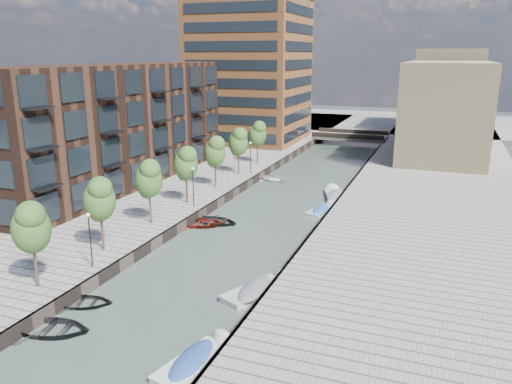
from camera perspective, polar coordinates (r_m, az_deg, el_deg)
The scene contains 32 objects.
water at distance 63.74m, azimuth 5.41°, elevation 0.79°, with size 300.00×300.00×0.00m, color #38473F.
quay_left at distance 80.65m, azimuth -20.08°, elevation 3.40°, with size 60.00×140.00×1.00m, color gray.
quay_right at distance 61.53m, azimuth 19.93°, elevation -0.15°, with size 20.00×140.00×1.00m, color gray.
quay_wall_left at distance 65.43m, azimuth 0.27°, elevation 1.70°, with size 0.25×140.00×1.00m, color #332823.
quay_wall_right at distance 62.34m, azimuth 10.83°, elevation 0.71°, with size 0.25×140.00×1.00m, color #332823.
far_closure at distance 121.60m, azimuth 13.09°, elevation 7.74°, with size 80.00×40.00×1.00m, color gray.
apartment_block at distance 61.83m, azimuth -15.35°, elevation 7.41°, with size 8.00×38.00×14.00m, color black.
tower at distance 90.77m, azimuth -0.66°, elevation 15.44°, with size 18.00×18.00×30.00m, color #9B592D.
tan_block_near at distance 81.91m, azimuth 20.83°, elevation 8.83°, with size 12.00×25.00×14.00m, color tan.
tan_block_far at distance 107.74m, azimuth 21.04°, elevation 10.72°, with size 12.00×20.00×16.00m, color tan.
bridge at distance 94.08m, azimuth 10.70°, elevation 6.24°, with size 13.00×6.00×1.30m.
tree_0 at distance 35.74m, azimuth -24.34°, elevation -3.56°, with size 2.50×2.50×5.95m.
tree_1 at distance 40.68m, azimuth -17.48°, elevation -0.66°, with size 2.50×2.50×5.95m.
tree_2 at distance 46.17m, azimuth -12.18°, elevation 1.60°, with size 2.50×2.50×5.95m.
tree_3 at distance 52.01m, azimuth -8.03°, elevation 3.35°, with size 2.50×2.50×5.95m.
tree_4 at distance 58.12m, azimuth -4.72°, elevation 4.73°, with size 2.50×2.50×5.95m.
tree_5 at distance 64.40m, azimuth -2.05°, elevation 5.83°, with size 2.50×2.50×5.95m.
tree_6 at distance 70.82m, azimuth 0.16°, elevation 6.73°, with size 2.50×2.50×5.95m.
lamp_0 at distance 38.22m, azimuth -18.47°, elevation -4.61°, with size 0.24×0.24×4.12m.
lamp_1 at distance 50.96m, azimuth -7.21°, elevation 1.05°, with size 0.24×0.24×4.12m.
lamp_2 at distance 65.16m, azimuth -0.63°, elevation 4.35°, with size 0.24×0.24×4.12m.
sloop_0 at distance 33.43m, azimuth -22.26°, elevation -14.63°, with size 3.44×4.81×1.00m, color black.
sloop_1 at distance 35.95m, azimuth -19.11°, elevation -12.09°, with size 2.85×4.00×0.83m, color black.
sloop_2 at distance 48.90m, azimuth -6.31°, elevation -3.85°, with size 3.45×4.83×1.00m, color maroon.
sloop_3 at distance 65.74m, azimuth 1.97°, elevation 1.30°, with size 2.86×4.00×0.83m, color silver.
sloop_4 at distance 49.42m, azimuth -4.66°, elevation -3.59°, with size 3.31×4.64×0.96m, color black.
motorboat_0 at distance 28.58m, azimuth -6.67°, elevation -18.50°, with size 2.87×5.32×1.69m.
motorboat_1 at distance 35.58m, azimuth 0.44°, elevation -11.06°, with size 3.94×5.71×1.81m.
motorboat_2 at distance 28.06m, azimuth -5.90°, elevation -19.42°, with size 2.54×5.81×1.88m.
motorboat_3 at distance 53.21m, azimuth 7.62°, elevation -2.07°, with size 2.61×4.73×1.50m.
motorboat_4 at distance 58.80m, azimuth 8.93°, elevation -0.37°, with size 3.51×5.81×1.83m.
car at distance 82.25m, azimuth 16.24°, elevation 4.82°, with size 1.71×4.26×1.45m, color #989A9C.
Camera 1 is at (16.14, -19.50, 16.15)m, focal length 35.00 mm.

